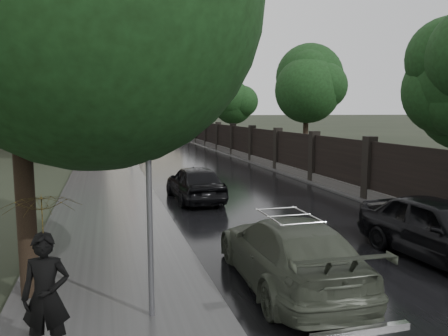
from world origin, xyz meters
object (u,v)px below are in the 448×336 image
tree_right_b (306,94)px  hatchback_left (195,183)px  lamp_post (149,175)px  traffic_light (131,131)px  pedestrian_umbrella (42,228)px  car_right_near (443,230)px  tree_right_c (232,100)px  tree_left_far (77,92)px  volga_sedan (288,252)px

tree_right_b → hatchback_left: bearing=-134.4°
lamp_post → traffic_light: 23.52m
pedestrian_umbrella → car_right_near: bearing=24.2°
tree_right_c → hatchback_left: size_ratio=1.56×
tree_left_far → hatchback_left: (5.50, -18.21, -4.48)m
hatchback_left → tree_right_c: bearing=-111.9°
tree_right_b → hatchback_left: (-10.00, -10.21, -4.18)m
tree_left_far → car_right_near: tree_left_far is taller
lamp_post → tree_right_b: bearing=57.8°
tree_left_far → volga_sedan: tree_left_far is taller
tree_right_b → lamp_post: tree_right_b is taller
tree_right_c → lamp_post: (-12.90, -38.50, -2.28)m
volga_sedan → tree_right_c: bearing=-102.4°
lamp_post → hatchback_left: 10.85m
traffic_light → pedestrian_umbrella: size_ratio=1.36×
tree_right_c → pedestrian_umbrella: size_ratio=2.39×
pedestrian_umbrella → tree_right_c: bearing=79.6°
traffic_light → car_right_near: size_ratio=0.84×
car_right_near → pedestrian_umbrella: 9.31m
hatchback_left → pedestrian_umbrella: pedestrian_umbrella is taller
tree_right_c → volga_sedan: tree_right_c is taller
tree_right_b → tree_left_far: bearing=152.7°
car_right_near → traffic_light: bearing=101.1°
tree_right_b → pedestrian_umbrella: 26.05m
tree_right_c → hatchback_left: (-10.00, -28.21, -4.18)m
tree_right_b → car_right_near: size_ratio=1.47×
pedestrian_umbrella → tree_left_far: bearing=101.8°
hatchback_left → car_right_near: bearing=114.0°
lamp_post → car_right_near: size_ratio=1.07×
tree_left_far → tree_right_c: tree_left_far is taller
car_right_near → pedestrian_umbrella: size_ratio=1.62×
tree_right_c → lamp_post: 40.67m
lamp_post → volga_sedan: 3.72m
tree_right_b → lamp_post: bearing=-122.2°
lamp_post → volga_sedan: lamp_post is taller
tree_left_far → pedestrian_umbrella: bearing=-88.0°
volga_sedan → tree_left_far: bearing=-76.1°
tree_right_b → pedestrian_umbrella: size_ratio=2.39×
tree_right_c → traffic_light: tree_right_c is taller
tree_right_c → traffic_light: 19.26m
traffic_light → pedestrian_umbrella: bearing=-96.3°
tree_right_c → volga_sedan: 39.03m
volga_sedan → hatchback_left: (-0.13, 9.31, 0.02)m
tree_right_b → hatchback_left: 14.90m
traffic_light → volga_sedan: 22.66m
volga_sedan → hatchback_left: 9.31m
volga_sedan → pedestrian_umbrella: 5.19m
car_right_near → tree_left_far: bearing=105.5°
tree_right_b → traffic_light: size_ratio=1.75×
lamp_post → hatchback_left: size_ratio=1.14×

